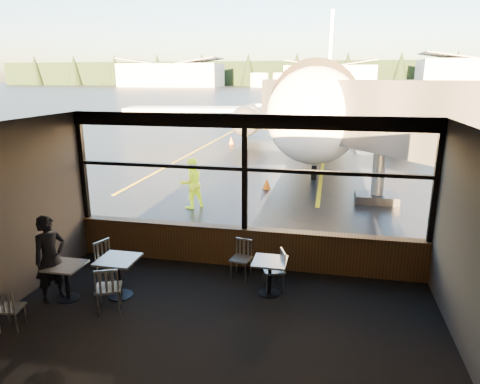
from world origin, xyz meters
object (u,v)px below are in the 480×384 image
(cafe_table_mid, at_px, (119,278))
(passenger, at_px, (51,259))
(chair_mid_w, at_px, (109,263))
(chair_near_e, at_px, (274,270))
(airliner, at_px, (326,62))
(chair_mid_s, at_px, (109,288))
(chair_left_s, at_px, (11,309))
(cafe_table_left, at_px, (67,282))
(cafe_table_near, at_px, (270,277))
(chair_near_n, at_px, (241,259))
(ground_crew, at_px, (191,183))
(cone_wing, at_px, (231,140))
(jet_bridge, at_px, (387,139))
(cone_nose, at_px, (267,183))

(cafe_table_mid, xyz_separation_m, passenger, (-1.21, -0.37, 0.46))
(chair_mid_w, bearing_deg, chair_near_e, 118.70)
(airliner, height_order, passenger, airliner)
(passenger, bearing_deg, chair_near_e, -42.32)
(chair_mid_s, relative_size, chair_left_s, 1.20)
(cafe_table_mid, bearing_deg, airliner, 81.36)
(airliner, xyz_separation_m, cafe_table_left, (-4.39, -22.94, -4.87))
(chair_mid_s, bearing_deg, cafe_table_near, 1.53)
(chair_near_n, distance_m, passenger, 3.83)
(airliner, distance_m, chair_mid_s, 23.92)
(chair_mid_w, bearing_deg, ground_crew, -158.26)
(airliner, distance_m, chair_near_e, 22.25)
(chair_mid_w, height_order, cone_wing, chair_mid_w)
(jet_bridge, relative_size, chair_near_n, 12.42)
(airliner, xyz_separation_m, cafe_table_mid, (-3.44, -22.62, -4.83))
(ground_crew, bearing_deg, passenger, 39.01)
(jet_bridge, height_order, chair_left_s, jet_bridge)
(cafe_table_mid, xyz_separation_m, cone_nose, (1.61, 9.06, -0.19))
(cafe_table_left, height_order, chair_near_e, chair_near_e)
(chair_near_e, height_order, chair_near_n, chair_near_e)
(passenger, bearing_deg, cone_wing, 34.06)
(chair_mid_s, distance_m, chair_left_s, 1.63)
(chair_near_n, bearing_deg, chair_mid_s, 51.52)
(airliner, distance_m, cafe_table_near, 22.45)
(chair_near_e, bearing_deg, jet_bridge, -43.33)
(jet_bridge, relative_size, ground_crew, 6.31)
(jet_bridge, relative_size, cone_nose, 24.11)
(cafe_table_mid, xyz_separation_m, chair_near_e, (2.97, 0.90, 0.03))
(cafe_table_left, height_order, ground_crew, ground_crew)
(cafe_table_near, bearing_deg, cafe_table_left, -165.08)
(chair_near_n, xyz_separation_m, chair_left_s, (-3.48, -2.77, -0.03))
(chair_near_n, bearing_deg, chair_mid_w, 27.70)
(ground_crew, bearing_deg, chair_left_s, 39.37)
(jet_bridge, height_order, passenger, jet_bridge)
(cafe_table_near, height_order, cone_wing, cafe_table_near)
(ground_crew, height_order, cone_wing, ground_crew)
(cafe_table_near, distance_m, cafe_table_mid, 3.00)
(cafe_table_left, bearing_deg, cafe_table_near, 14.92)
(ground_crew, bearing_deg, cafe_table_near, 77.60)
(jet_bridge, height_order, chair_near_n, jet_bridge)
(cafe_table_near, xyz_separation_m, ground_crew, (-3.41, 5.40, 0.48))
(chair_near_e, relative_size, chair_mid_s, 0.91)
(cone_nose, relative_size, cone_wing, 0.95)
(jet_bridge, relative_size, passenger, 6.14)
(passenger, bearing_deg, chair_mid_s, -68.09)
(cafe_table_mid, relative_size, passenger, 0.47)
(chair_left_s, height_order, passenger, passenger)
(cafe_table_mid, relative_size, chair_left_s, 1.03)
(cone_wing, bearing_deg, chair_near_n, -76.28)
(airliner, relative_size, chair_left_s, 43.19)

